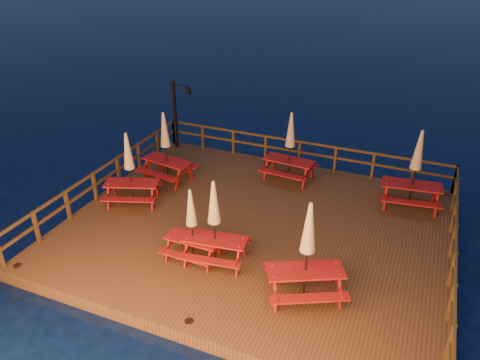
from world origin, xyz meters
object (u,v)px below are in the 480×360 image
Objects in this scene: picnic_table_0 at (214,221)px; picnic_table_1 at (290,145)px; picnic_table_2 at (192,224)px; lamp_post at (178,109)px.

picnic_table_1 is (0.39, 5.74, 0.04)m from picnic_table_0.
lamp_post is at bearing 122.34° from picnic_table_2.
picnic_table_2 is at bearing -177.52° from picnic_table_0.
picnic_table_1 reaches higher than picnic_table_2.
lamp_post is at bearing 118.38° from picnic_table_0.
picnic_table_0 is at bearing 10.70° from picnic_table_2.
picnic_table_1 reaches higher than picnic_table_0.
lamp_post reaches higher than picnic_table_0.
picnic_table_0 reaches higher than picnic_table_2.
picnic_table_1 is 1.18× the size of picnic_table_2.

